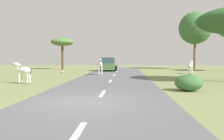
{
  "coord_description": "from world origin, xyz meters",
  "views": [
    {
      "loc": [
        1.53,
        -8.97,
        1.74
      ],
      "look_at": [
        0.33,
        12.4,
        0.63
      ],
      "focal_mm": 37.55,
      "sensor_mm": 36.0,
      "label": 1
    }
  ],
  "objects_px": {
    "bush_2": "(189,83)",
    "zebra_1": "(23,71)",
    "car_0": "(109,65)",
    "tree_2": "(62,42)",
    "tree_0": "(195,28)",
    "zebra_2": "(191,66)",
    "zebra_0": "(100,65)",
    "rock_1": "(62,72)"
  },
  "relations": [
    {
      "from": "zebra_1",
      "to": "bush_2",
      "type": "height_order",
      "value": "zebra_1"
    },
    {
      "from": "zebra_1",
      "to": "bush_2",
      "type": "bearing_deg",
      "value": -90.72
    },
    {
      "from": "zebra_0",
      "to": "zebra_2",
      "type": "height_order",
      "value": "zebra_0"
    },
    {
      "from": "tree_2",
      "to": "tree_0",
      "type": "bearing_deg",
      "value": 3.99
    },
    {
      "from": "zebra_0",
      "to": "tree_2",
      "type": "bearing_deg",
      "value": -66.11
    },
    {
      "from": "rock_1",
      "to": "tree_0",
      "type": "bearing_deg",
      "value": 28.7
    },
    {
      "from": "zebra_2",
      "to": "car_0",
      "type": "relative_size",
      "value": 0.33
    },
    {
      "from": "bush_2",
      "to": "rock_1",
      "type": "height_order",
      "value": "bush_2"
    },
    {
      "from": "zebra_0",
      "to": "zebra_1",
      "type": "relative_size",
      "value": 1.11
    },
    {
      "from": "zebra_0",
      "to": "car_0",
      "type": "distance_m",
      "value": 7.58
    },
    {
      "from": "zebra_0",
      "to": "bush_2",
      "type": "distance_m",
      "value": 12.11
    },
    {
      "from": "zebra_0",
      "to": "bush_2",
      "type": "height_order",
      "value": "zebra_0"
    },
    {
      "from": "zebra_2",
      "to": "bush_2",
      "type": "bearing_deg",
      "value": -75.86
    },
    {
      "from": "zebra_2",
      "to": "tree_0",
      "type": "bearing_deg",
      "value": 101.64
    },
    {
      "from": "zebra_0",
      "to": "rock_1",
      "type": "relative_size",
      "value": 4.7
    },
    {
      "from": "car_0",
      "to": "tree_2",
      "type": "distance_m",
      "value": 8.93
    },
    {
      "from": "zebra_0",
      "to": "tree_0",
      "type": "bearing_deg",
      "value": -141.67
    },
    {
      "from": "car_0",
      "to": "tree_2",
      "type": "xyz_separation_m",
      "value": [
        -7.26,
        4.1,
        3.19
      ]
    },
    {
      "from": "zebra_1",
      "to": "tree_2",
      "type": "xyz_separation_m",
      "value": [
        -2.58,
        19.36,
        3.17
      ]
    },
    {
      "from": "tree_2",
      "to": "rock_1",
      "type": "relative_size",
      "value": 13.0
    },
    {
      "from": "zebra_1",
      "to": "zebra_2",
      "type": "relative_size",
      "value": 1.05
    },
    {
      "from": "tree_2",
      "to": "bush_2",
      "type": "relative_size",
      "value": 3.22
    },
    {
      "from": "car_0",
      "to": "zebra_1",
      "type": "bearing_deg",
      "value": -105.91
    },
    {
      "from": "zebra_1",
      "to": "tree_2",
      "type": "distance_m",
      "value": 19.79
    },
    {
      "from": "tree_0",
      "to": "bush_2",
      "type": "relative_size",
      "value": 5.93
    },
    {
      "from": "zebra_0",
      "to": "car_0",
      "type": "bearing_deg",
      "value": -99.21
    },
    {
      "from": "zebra_0",
      "to": "car_0",
      "type": "height_order",
      "value": "car_0"
    },
    {
      "from": "tree_2",
      "to": "rock_1",
      "type": "distance_m",
      "value": 9.45
    },
    {
      "from": "zebra_2",
      "to": "car_0",
      "type": "bearing_deg",
      "value": -178.82
    },
    {
      "from": "tree_2",
      "to": "rock_1",
      "type": "height_order",
      "value": "tree_2"
    },
    {
      "from": "zebra_1",
      "to": "tree_2",
      "type": "height_order",
      "value": "tree_2"
    },
    {
      "from": "bush_2",
      "to": "zebra_1",
      "type": "bearing_deg",
      "value": 163.93
    },
    {
      "from": "car_0",
      "to": "tree_2",
      "type": "bearing_deg",
      "value": 151.73
    },
    {
      "from": "tree_0",
      "to": "bush_2",
      "type": "bearing_deg",
      "value": -106.83
    },
    {
      "from": "tree_2",
      "to": "bush_2",
      "type": "xyz_separation_m",
      "value": [
        12.75,
        -22.3,
        -3.61
      ]
    },
    {
      "from": "tree_0",
      "to": "rock_1",
      "type": "xyz_separation_m",
      "value": [
        -17.75,
        -9.72,
        -6.08
      ]
    },
    {
      "from": "zebra_1",
      "to": "tree_2",
      "type": "bearing_deg",
      "value": 22.93
    },
    {
      "from": "car_0",
      "to": "tree_0",
      "type": "distance_m",
      "value": 14.8
    },
    {
      "from": "tree_0",
      "to": "tree_2",
      "type": "distance_m",
      "value": 20.08
    },
    {
      "from": "zebra_1",
      "to": "tree_0",
      "type": "relative_size",
      "value": 0.18
    },
    {
      "from": "zebra_0",
      "to": "bush_2",
      "type": "xyz_separation_m",
      "value": [
        5.8,
        -10.62,
        -0.57
      ]
    },
    {
      "from": "tree_0",
      "to": "zebra_1",
      "type": "bearing_deg",
      "value": -129.88
    }
  ]
}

